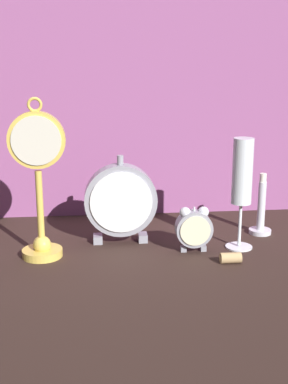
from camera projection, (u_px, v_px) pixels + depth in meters
name	position (u px, v px, depth m)	size (l,w,h in m)	color
ground_plane	(148.00, 259.00, 1.10)	(4.00, 4.00, 0.00)	black
fabric_backdrop_drape	(134.00, 101.00, 1.34)	(1.29, 0.01, 0.59)	#8E4C7F
pocket_watch_on_stand	(39.00, 184.00, 1.08)	(0.11, 0.08, 0.33)	gold
alarm_clock_twin_bell	(194.00, 227.00, 1.13)	(0.08, 0.03, 0.10)	gray
mantel_clock_silver	(121.00, 201.00, 1.18)	(0.16, 0.04, 0.20)	gray
champagne_flute	(242.00, 179.00, 1.13)	(0.06, 0.06, 0.24)	silver
brass_candlestick	(261.00, 214.00, 1.25)	(0.05, 0.05, 0.14)	silver
wine_cork	(231.00, 258.00, 1.08)	(0.02, 0.02, 0.04)	tan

